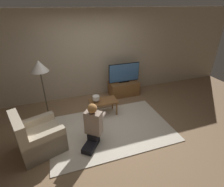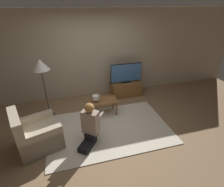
% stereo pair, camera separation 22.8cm
% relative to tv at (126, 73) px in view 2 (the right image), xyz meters
% --- Properties ---
extents(ground_plane, '(10.00, 10.00, 0.00)m').
position_rel_tv_xyz_m(ground_plane, '(-0.97, -1.56, -0.76)').
color(ground_plane, '#896B4C').
extents(wall_back, '(10.00, 0.06, 2.60)m').
position_rel_tv_xyz_m(wall_back, '(-0.97, 0.37, 0.54)').
color(wall_back, tan).
rests_on(wall_back, ground_plane).
extents(rug, '(2.85, 1.86, 0.02)m').
position_rel_tv_xyz_m(rug, '(-0.97, -1.56, -0.75)').
color(rug, beige).
rests_on(rug, ground_plane).
extents(tv_stand, '(0.94, 0.50, 0.44)m').
position_rel_tv_xyz_m(tv_stand, '(-0.00, -0.00, -0.53)').
color(tv_stand, brown).
rests_on(tv_stand, ground_plane).
extents(tv, '(1.00, 0.08, 0.62)m').
position_rel_tv_xyz_m(tv, '(0.00, 0.00, 0.00)').
color(tv, black).
rests_on(tv, tv_stand).
extents(coffee_table, '(0.72, 0.41, 0.42)m').
position_rel_tv_xyz_m(coffee_table, '(-0.95, -0.89, -0.39)').
color(coffee_table, brown).
rests_on(coffee_table, ground_plane).
extents(floor_lamp, '(0.40, 0.40, 1.56)m').
position_rel_tv_xyz_m(floor_lamp, '(-2.36, -0.58, 0.58)').
color(floor_lamp, '#4C4233').
rests_on(floor_lamp, ground_plane).
extents(armchair, '(1.01, 0.97, 0.91)m').
position_rel_tv_xyz_m(armchair, '(-2.55, -1.72, -0.46)').
color(armchair, '#B7A88E').
rests_on(armchair, ground_plane).
extents(person_kneeling, '(0.69, 0.79, 0.96)m').
position_rel_tv_xyz_m(person_kneeling, '(-1.46, -1.88, -0.28)').
color(person_kneeling, black).
rests_on(person_kneeling, rug).
extents(table_lamp, '(0.18, 0.18, 0.17)m').
position_rel_tv_xyz_m(table_lamp, '(-1.14, -0.89, -0.23)').
color(table_lamp, '#4C3823').
rests_on(table_lamp, coffee_table).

